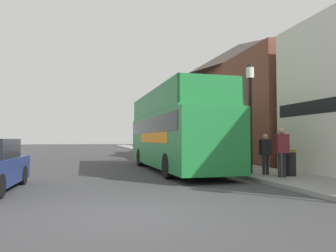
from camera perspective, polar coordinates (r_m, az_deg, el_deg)
name	(u,v)px	position (r m, az deg, el deg)	size (l,w,h in m)	color
ground_plane	(98,158)	(27.60, -12.05, -5.42)	(144.00, 144.00, 0.00)	#3D3D3F
sidewalk	(184,158)	(25.64, 2.88, -5.55)	(2.83, 108.00, 0.14)	gray
brick_terrace_rear	(239,101)	(26.96, 12.19, 4.27)	(6.00, 19.17, 9.18)	brown
tour_bus	(174,135)	(15.94, 1.04, -1.59)	(2.72, 10.27, 3.79)	#1E7A38
parked_car_ahead_of_bus	(157,151)	(23.43, -1.89, -4.41)	(1.84, 4.56, 1.40)	black
pedestrian_second	(282,147)	(12.73, 19.21, -3.50)	(0.48, 0.26, 1.82)	#232328
pedestrian_third	(265,150)	(13.43, 16.60, -4.06)	(0.42, 0.23, 1.59)	#232328
lamp_post_nearest	(250,96)	(13.95, 14.13, 5.08)	(0.35, 0.35, 4.58)	black
lamp_post_second	(193,106)	(20.89, 4.32, 3.50)	(0.35, 0.35, 5.12)	black
lamp_post_third	(165,116)	(28.11, -0.51, 1.76)	(0.35, 0.35, 4.92)	black
litter_bin	(290,162)	(13.33, 20.48, -5.93)	(0.48, 0.48, 0.97)	black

